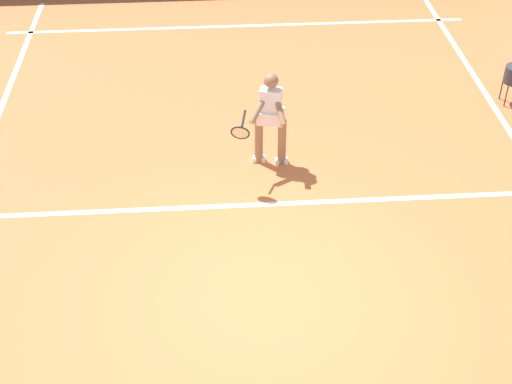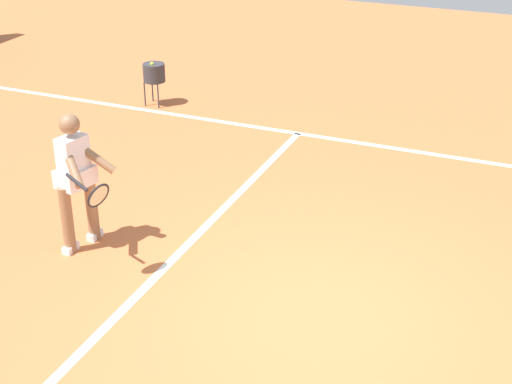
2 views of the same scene
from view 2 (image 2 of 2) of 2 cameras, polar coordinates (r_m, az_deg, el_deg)
ground_plane at (r=7.41m, az=4.93°, el=-9.18°), size 27.17×27.17×0.00m
service_line_marking at (r=8.03m, az=-7.43°, el=-6.21°), size 8.61×0.10×0.01m
sideline_left_marking at (r=11.11m, az=11.96°, el=2.98°), size 0.10×18.90×0.01m
tennis_player at (r=8.32m, az=-13.31°, el=1.11°), size 0.92×0.90×1.55m
ball_hopper at (r=12.67m, az=-7.67°, el=8.85°), size 0.36×0.36×0.74m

